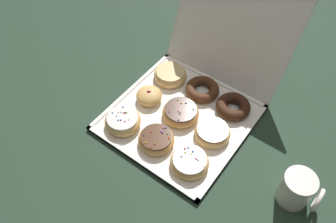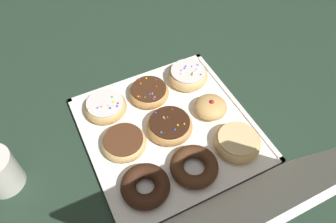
{
  "view_description": "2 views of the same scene",
  "coord_description": "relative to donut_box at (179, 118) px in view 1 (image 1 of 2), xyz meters",
  "views": [
    {
      "loc": [
        0.38,
        -0.57,
        0.9
      ],
      "look_at": [
        -0.03,
        -0.02,
        0.03
      ],
      "focal_mm": 37.04,
      "sensor_mm": 36.0,
      "label": 1
    },
    {
      "loc": [
        0.22,
        0.44,
        0.7
      ],
      "look_at": [
        -0.01,
        -0.03,
        0.04
      ],
      "focal_mm": 34.75,
      "sensor_mm": 36.0,
      "label": 2
    }
  ],
  "objects": [
    {
      "name": "ground_plane",
      "position": [
        0.0,
        0.0,
        -0.01
      ],
      "size": [
        3.0,
        3.0,
        0.0
      ],
      "primitive_type": "plane",
      "color": "#233828"
    },
    {
      "name": "donut_box",
      "position": [
        0.0,
        0.0,
        0.0
      ],
      "size": [
        0.42,
        0.42,
        0.01
      ],
      "color": "white",
      "rests_on": "ground"
    },
    {
      "name": "box_lid_open",
      "position": [
        0.0,
        0.3,
        0.2
      ],
      "size": [
        0.42,
        0.18,
        0.41
      ],
      "primitive_type": "cube",
      "rotation": [
        1.17,
        0.0,
        0.0
      ],
      "color": "white",
      "rests_on": "ground"
    },
    {
      "name": "sprinkle_donut_0",
      "position": [
        -0.13,
        -0.13,
        0.03
      ],
      "size": [
        0.12,
        0.12,
        0.04
      ],
      "color": "#E5B770",
      "rests_on": "donut_box"
    },
    {
      "name": "sprinkle_donut_1",
      "position": [
        0.0,
        -0.12,
        0.02
      ],
      "size": [
        0.11,
        0.11,
        0.04
      ],
      "color": "tan",
      "rests_on": "donut_box"
    },
    {
      "name": "sprinkle_donut_2",
      "position": [
        0.13,
        -0.13,
        0.02
      ],
      "size": [
        0.11,
        0.11,
        0.04
      ],
      "color": "tan",
      "rests_on": "donut_box"
    },
    {
      "name": "jelly_filled_donut_3",
      "position": [
        -0.12,
        -0.0,
        0.03
      ],
      "size": [
        0.09,
        0.09,
        0.05
      ],
      "color": "tan",
      "rests_on": "donut_box"
    },
    {
      "name": "sprinkle_donut_4",
      "position": [
        0.0,
        0.01,
        0.02
      ],
      "size": [
        0.12,
        0.12,
        0.04
      ],
      "color": "tan",
      "rests_on": "donut_box"
    },
    {
      "name": "chocolate_frosted_donut_5",
      "position": [
        0.12,
        0.0,
        0.02
      ],
      "size": [
        0.11,
        0.11,
        0.04
      ],
      "color": "#E5B770",
      "rests_on": "donut_box"
    },
    {
      "name": "glazed_ring_donut_6",
      "position": [
        -0.13,
        0.12,
        0.02
      ],
      "size": [
        0.12,
        0.12,
        0.04
      ],
      "color": "#E5B770",
      "rests_on": "donut_box"
    },
    {
      "name": "chocolate_cake_ring_donut_7",
      "position": [
        0.0,
        0.13,
        0.02
      ],
      "size": [
        0.11,
        0.11,
        0.03
      ],
      "color": "#472816",
      "rests_on": "donut_box"
    },
    {
      "name": "chocolate_cake_ring_donut_8",
      "position": [
        0.12,
        0.13,
        0.02
      ],
      "size": [
        0.11,
        0.11,
        0.04
      ],
      "color": "#381E11",
      "rests_on": "donut_box"
    },
    {
      "name": "coffee_mug",
      "position": [
        0.41,
        -0.04,
        0.05
      ],
      "size": [
        0.11,
        0.09,
        0.1
      ],
      "color": "white",
      "rests_on": "ground"
    }
  ]
}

